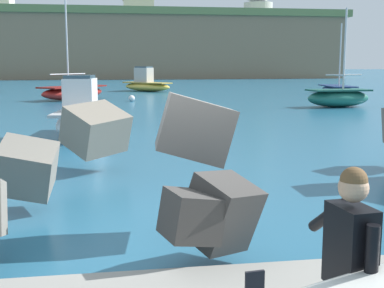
% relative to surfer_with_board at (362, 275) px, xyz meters
% --- Properties ---
extents(ground_plane, '(400.00, 400.00, 0.00)m').
position_rel_surfer_with_board_xyz_m(ground_plane, '(-0.72, 4.59, -1.28)').
color(ground_plane, '#235B7A').
extents(breakwater_jetty, '(30.11, 8.01, 3.35)m').
position_rel_surfer_with_board_xyz_m(breakwater_jetty, '(-1.56, 6.94, 0.23)').
color(breakwater_jetty, '#4C4944').
rests_on(breakwater_jetty, ground).
extents(surfer_with_board, '(2.12, 1.25, 1.78)m').
position_rel_surfer_with_board_xyz_m(surfer_with_board, '(0.00, 0.00, 0.00)').
color(surfer_with_board, black).
rests_on(surfer_with_board, walkway_path).
extents(boat_near_left, '(2.29, 4.80, 2.28)m').
position_rel_surfer_with_board_xyz_m(boat_near_left, '(-2.74, 16.27, -0.56)').
color(boat_near_left, white).
rests_on(boat_near_left, ground).
extents(boat_near_centre, '(2.81, 5.68, 6.10)m').
position_rel_surfer_with_board_xyz_m(boat_near_centre, '(18.23, 40.06, -0.86)').
color(boat_near_centre, navy).
rests_on(boat_near_centre, ground).
extents(boat_mid_centre, '(5.05, 5.08, 2.37)m').
position_rel_surfer_with_board_xyz_m(boat_mid_centre, '(1.75, 46.70, -0.56)').
color(boat_mid_centre, '#EAC64C').
rests_on(boat_mid_centre, ground).
extents(boat_mid_right, '(4.16, 2.20, 6.02)m').
position_rel_surfer_with_board_xyz_m(boat_mid_right, '(12.25, 26.89, -0.67)').
color(boat_mid_right, '#1E6656').
rests_on(boat_mid_right, ground).
extents(boat_far_left, '(5.41, 5.86, 7.92)m').
position_rel_surfer_with_board_xyz_m(boat_far_left, '(-4.45, 36.11, -0.71)').
color(boat_far_left, maroon).
rests_on(boat_far_left, ground).
extents(mooring_buoy_inner, '(0.44, 0.44, 0.44)m').
position_rel_surfer_with_board_xyz_m(mooring_buoy_inner, '(-0.21, 33.68, -1.06)').
color(mooring_buoy_inner, silver).
rests_on(mooring_buoy_inner, ground).
extents(headland_bluff, '(87.99, 35.18, 11.80)m').
position_rel_surfer_with_board_xyz_m(headland_bluff, '(-4.05, 99.87, 4.64)').
color(headland_bluff, '#847056').
rests_on(headland_bluff, ground).
extents(station_building_central, '(6.42, 4.45, 4.11)m').
position_rel_surfer_with_board_xyz_m(station_building_central, '(4.49, 107.08, 12.59)').
color(station_building_central, beige).
rests_on(station_building_central, headland_bluff).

